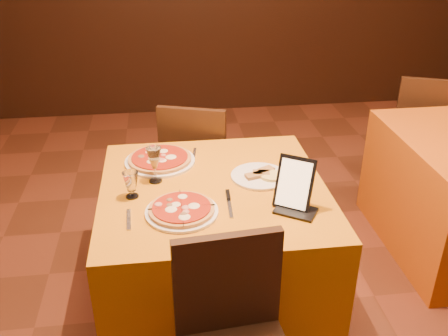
{
  "coord_description": "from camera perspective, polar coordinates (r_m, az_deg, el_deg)",
  "views": [
    {
      "loc": [
        -0.76,
        -1.61,
        1.97
      ],
      "look_at": [
        -0.49,
        0.48,
        0.86
      ],
      "focal_mm": 40.0,
      "sensor_mm": 36.0,
      "label": 1
    }
  ],
  "objects": [
    {
      "name": "main_table",
      "position": [
        2.65,
        -1.14,
        -9.18
      ],
      "size": [
        1.1,
        1.1,
        0.75
      ],
      "primitive_type": "cube",
      "color": "#CA780C",
      "rests_on": "floor"
    },
    {
      "name": "wine_glass",
      "position": [
        2.47,
        -7.94,
        0.4
      ],
      "size": [
        0.08,
        0.08,
        0.19
      ],
      "primitive_type": null,
      "rotation": [
        0.0,
        0.0,
        -0.08
      ],
      "color": "#D2B777",
      "rests_on": "main_table"
    },
    {
      "name": "chair_main_far",
      "position": [
        3.32,
        -2.77,
        0.61
      ],
      "size": [
        0.61,
        0.61,
        0.91
      ],
      "primitive_type": null,
      "rotation": [
        0.0,
        0.0,
        2.83
      ],
      "color": "black",
      "rests_on": "floor"
    },
    {
      "name": "pizza_far",
      "position": [
        2.69,
        -7.34,
        0.93
      ],
      "size": [
        0.37,
        0.37,
        0.03
      ],
      "rotation": [
        0.0,
        0.0,
        -0.09
      ],
      "color": "white",
      "rests_on": "main_table"
    },
    {
      "name": "knife",
      "position": [
        2.29,
        0.63,
        -4.31
      ],
      "size": [
        0.03,
        0.21,
        0.01
      ],
      "primitive_type": "cube",
      "rotation": [
        0.0,
        0.0,
        1.52
      ],
      "color": "#ABABB1",
      "rests_on": "main_table"
    },
    {
      "name": "chair_side_far",
      "position": [
        4.11,
        21.41,
        4.14
      ],
      "size": [
        0.61,
        0.61,
        0.91
      ],
      "primitive_type": null,
      "rotation": [
        0.0,
        0.0,
        2.76
      ],
      "color": "black",
      "rests_on": "floor"
    },
    {
      "name": "cutlet_dish",
      "position": [
        2.53,
        4.04,
        -0.83
      ],
      "size": [
        0.29,
        0.29,
        0.03
      ],
      "rotation": [
        0.0,
        0.0,
        -0.27
      ],
      "color": "white",
      "rests_on": "main_table"
    },
    {
      "name": "water_glass",
      "position": [
        2.37,
        -10.56,
        -1.9
      ],
      "size": [
        0.07,
        0.07,
        0.13
      ],
      "primitive_type": null,
      "rotation": [
        0.0,
        0.0,
        -0.02
      ],
      "color": "silver",
      "rests_on": "main_table"
    },
    {
      "name": "tablet",
      "position": [
        2.25,
        8.05,
        -1.74
      ],
      "size": [
        0.19,
        0.17,
        0.23
      ],
      "primitive_type": "cube",
      "rotation": [
        -0.35,
        0.0,
        -0.57
      ],
      "color": "black",
      "rests_on": "main_table"
    },
    {
      "name": "fork_near",
      "position": [
        2.23,
        -10.83,
        -5.81
      ],
      "size": [
        0.03,
        0.16,
        0.01
      ],
      "primitive_type": "cube",
      "rotation": [
        0.0,
        0.0,
        1.61
      ],
      "color": "silver",
      "rests_on": "main_table"
    },
    {
      "name": "fork_far",
      "position": [
        2.77,
        -3.42,
        1.64
      ],
      "size": [
        0.04,
        0.14,
        0.01
      ],
      "primitive_type": "cube",
      "rotation": [
        0.0,
        0.0,
        1.42
      ],
      "color": "#B2B1B8",
      "rests_on": "main_table"
    },
    {
      "name": "pizza_near",
      "position": [
        2.24,
        -4.86,
        -4.85
      ],
      "size": [
        0.33,
        0.33,
        0.03
      ],
      "rotation": [
        0.0,
        0.0,
        0.35
      ],
      "color": "white",
      "rests_on": "main_table"
    }
  ]
}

